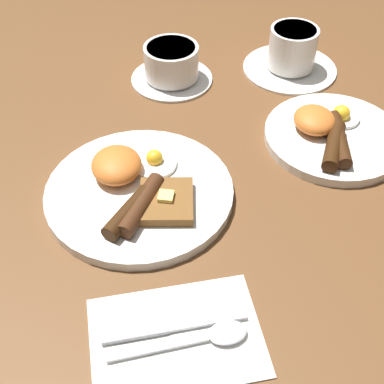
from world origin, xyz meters
The scene contains 8 objects.
ground_plane centered at (0.00, 0.00, 0.00)m, with size 3.00×3.00×0.00m, color brown.
breakfast_plate_near centered at (0.00, 0.00, 0.01)m, with size 0.26×0.26×0.05m.
breakfast_plate_far centered at (-0.08, 0.30, 0.01)m, with size 0.21×0.21×0.05m.
teacup_near centered at (-0.29, 0.08, 0.03)m, with size 0.14×0.14×0.07m.
teacup_far centered at (-0.29, 0.30, 0.03)m, with size 0.17×0.17×0.08m.
napkin centered at (0.23, 0.02, 0.00)m, with size 0.13×0.19×0.01m, color white.
knife centered at (0.21, 0.01, 0.01)m, with size 0.02×0.16×0.01m.
spoon centered at (0.23, 0.06, 0.01)m, with size 0.03×0.16×0.01m.
Camera 1 is at (0.53, -0.01, 0.53)m, focal length 50.00 mm.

